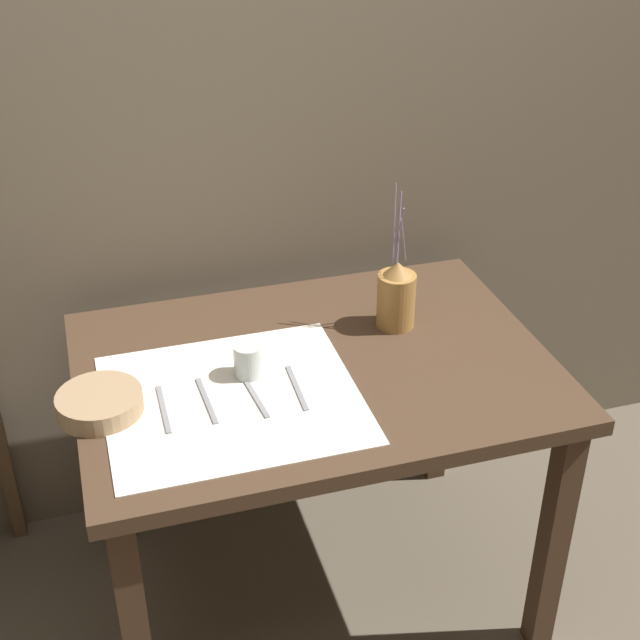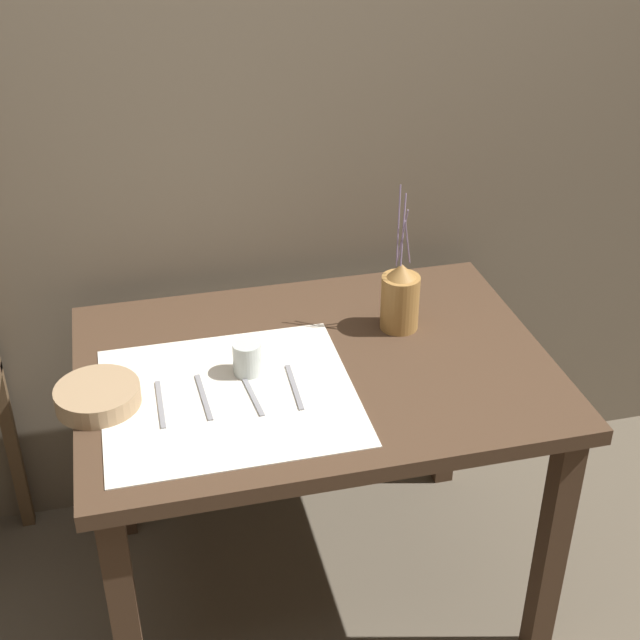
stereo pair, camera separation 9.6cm
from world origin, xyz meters
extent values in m
plane|color=brown|center=(0.00, 0.00, 0.00)|extent=(12.00, 12.00, 0.00)
cube|color=#6B5E4C|center=(0.00, 0.52, 1.20)|extent=(7.00, 0.06, 2.40)
cube|color=#422D1E|center=(0.00, 0.00, 0.74)|extent=(1.15, 0.83, 0.04)
cube|color=#422D1E|center=(-0.51, -0.35, 0.36)|extent=(0.06, 0.06, 0.72)
cube|color=#422D1E|center=(0.51, -0.35, 0.36)|extent=(0.06, 0.06, 0.72)
cube|color=#422D1E|center=(-0.51, 0.35, 0.36)|extent=(0.06, 0.06, 0.72)
cube|color=#422D1E|center=(0.51, 0.35, 0.36)|extent=(0.06, 0.06, 0.72)
cube|color=silver|center=(-0.22, -0.09, 0.76)|extent=(0.58, 0.52, 0.00)
cylinder|color=olive|center=(0.25, 0.11, 0.84)|extent=(0.10, 0.10, 0.15)
cone|color=olive|center=(0.25, 0.11, 0.93)|extent=(0.07, 0.07, 0.04)
cylinder|color=slate|center=(0.25, 0.12, 1.04)|extent=(0.02, 0.05, 0.18)
cylinder|color=slate|center=(0.25, 0.12, 1.02)|extent=(0.02, 0.03, 0.15)
cylinder|color=slate|center=(0.24, 0.12, 1.05)|extent=(0.02, 0.04, 0.20)
cylinder|color=slate|center=(0.26, 0.11, 1.01)|extent=(0.02, 0.01, 0.12)
cylinder|color=#9E7F5B|center=(-0.52, -0.05, 0.79)|extent=(0.19, 0.19, 0.05)
cylinder|color=#B7C1BC|center=(-0.16, -0.01, 0.81)|extent=(0.07, 0.07, 0.08)
cube|color=gray|center=(-0.38, -0.09, 0.77)|extent=(0.01, 0.18, 0.00)
cube|color=gray|center=(-0.28, -0.08, 0.77)|extent=(0.02, 0.18, 0.00)
cube|color=gray|center=(-0.17, -0.10, 0.77)|extent=(0.03, 0.18, 0.00)
sphere|color=gray|center=(-0.18, 0.00, 0.77)|extent=(0.02, 0.02, 0.02)
cube|color=gray|center=(-0.07, -0.09, 0.77)|extent=(0.02, 0.18, 0.00)
camera|label=1|loc=(-0.51, -1.74, 1.97)|focal=50.00mm
camera|label=2|loc=(-0.42, -1.76, 1.97)|focal=50.00mm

